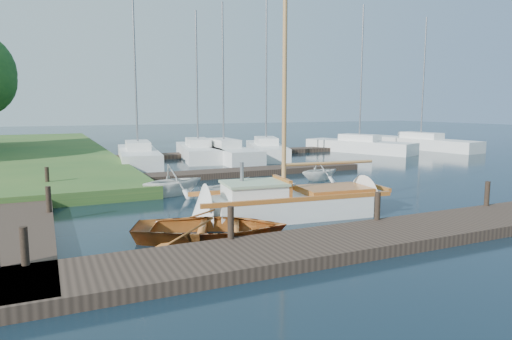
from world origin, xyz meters
name	(u,v)px	position (x,y,z in m)	size (l,w,h in m)	color
ground	(256,202)	(0.00, 0.00, 0.00)	(160.00, 160.00, 0.00)	black
near_dock	(356,240)	(0.00, -6.00, 0.15)	(18.00, 2.20, 0.30)	#2F241D
left_dock	(16,207)	(-8.00, 2.00, 0.15)	(2.20, 18.00, 0.30)	#2F241D
far_dock	(238,172)	(2.00, 6.50, 0.15)	(14.00, 1.60, 0.30)	#2F241D
pontoon	(286,151)	(10.00, 16.00, 0.15)	(30.00, 1.60, 0.30)	#2F241D
mooring_post_0	(24,246)	(-7.50, -5.00, 0.70)	(0.16, 0.16, 0.80)	black
mooring_post_1	(231,223)	(-3.00, -5.00, 0.70)	(0.16, 0.16, 0.80)	black
mooring_post_2	(377,206)	(1.50, -5.00, 0.70)	(0.16, 0.16, 0.80)	black
mooring_post_3	(487,194)	(6.00, -5.00, 0.70)	(0.16, 0.16, 0.80)	black
mooring_post_4	(49,199)	(-7.00, 0.00, 0.70)	(0.16, 0.16, 0.80)	black
mooring_post_5	(47,177)	(-7.00, 5.00, 0.70)	(0.16, 0.16, 0.80)	black
sailboat	(294,205)	(0.19, -2.52, 0.34)	(7.32, 2.72, 9.83)	white
dinghy	(211,224)	(-3.13, -3.91, 0.42)	(2.90, 4.06, 0.84)	#92521A
tender_b	(173,179)	(-2.46, 2.56, 0.68)	(2.23, 2.58, 1.36)	white
tender_c	(252,186)	(0.33, 1.13, 0.40)	(2.78, 3.90, 0.81)	white
tender_d	(320,169)	(4.95, 3.36, 0.56)	(1.83, 2.12, 1.12)	white
marina_boat_0	(138,154)	(-1.75, 13.75, 0.58)	(3.21, 8.72, 12.05)	white
marina_boat_1	(198,151)	(2.45, 14.68, 0.56)	(3.52, 8.24, 9.80)	white
marina_boat_2	(224,151)	(3.84, 13.42, 0.56)	(2.30, 8.72, 10.21)	white
marina_boat_3	(266,149)	(7.22, 13.85, 0.58)	(4.83, 8.57, 11.83)	white
marina_boat_5	(359,145)	(15.34, 13.82, 0.57)	(5.33, 8.92, 11.16)	white
marina_boat_7	(421,142)	(21.83, 13.95, 0.56)	(3.55, 10.47, 10.79)	white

